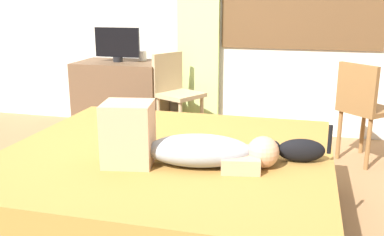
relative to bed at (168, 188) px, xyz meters
name	(u,v)px	position (x,y,z in m)	size (l,w,h in m)	color
ground_plane	(146,222)	(-0.15, 0.00, -0.25)	(16.00, 16.00, 0.00)	olive
bed	(168,188)	(0.00, 0.00, 0.00)	(1.96, 1.85, 0.50)	#38383D
person_lying	(181,145)	(0.15, -0.22, 0.37)	(0.94, 0.40, 0.34)	#8C939E
cat	(298,150)	(0.76, 0.00, 0.32)	(0.35, 0.16, 0.21)	black
desk	(122,97)	(-1.11, 1.85, 0.12)	(0.90, 0.56, 0.74)	brown
tv_monitor	(117,44)	(-1.13, 1.85, 0.68)	(0.48, 0.10, 0.35)	black
cup	(142,56)	(-0.92, 2.01, 0.54)	(0.08, 0.08, 0.10)	white
chair_by_desk	(175,89)	(-0.48, 1.72, 0.26)	(0.51, 0.51, 0.86)	tan
chair_spare	(363,105)	(1.25, 1.47, 0.26)	(0.54, 0.54, 0.86)	brown
curtain_left	(199,6)	(-0.34, 2.13, 1.05)	(0.44, 0.06, 2.60)	#ADCC75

